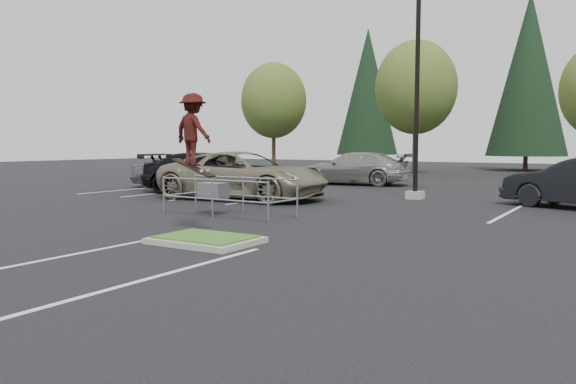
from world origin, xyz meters
The scene contains 14 objects.
ground centered at (0.00, 0.00, 0.00)m, with size 120.00×120.00×0.00m, color black.
grass_median centered at (0.00, 0.00, 0.08)m, with size 2.20×1.60×0.16m.
stall_lines centered at (-1.35, 6.02, 0.00)m, with size 22.62×17.60×0.01m.
light_pole centered at (0.50, 12.00, 4.56)m, with size 0.70×0.60×10.12m.
decid_a centered at (-18.01, 30.03, 5.58)m, with size 5.44×5.44×8.91m.
decid_b centered at (-6.01, 30.53, 6.04)m, with size 5.89×5.89×9.64m.
conif_a centered at (-14.00, 40.00, 7.10)m, with size 5.72×5.72×13.00m.
conif_b centered at (0.00, 40.50, 7.85)m, with size 6.38×6.38×14.50m.
cart_corral centered at (-2.96, 4.02, 0.73)m, with size 4.14×1.64×1.16m.
skateboarder centered at (-1.20, 1.00, 2.47)m, with size 1.21×0.82×2.00m.
car_l_tan centered at (-5.13, 8.30, 0.93)m, with size 3.08×6.69×1.86m, color gray.
car_l_black centered at (-8.00, 9.66, 0.89)m, with size 2.50×6.15×1.79m, color black.
car_l_grey centered at (-11.50, 11.50, 0.79)m, with size 1.87×4.65×1.59m, color #575B60.
car_far_silver centered at (-5.00, 18.00, 0.87)m, with size 2.43×5.98×1.73m, color #9E9D98.
Camera 1 is at (7.85, -9.24, 2.12)m, focal length 35.00 mm.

